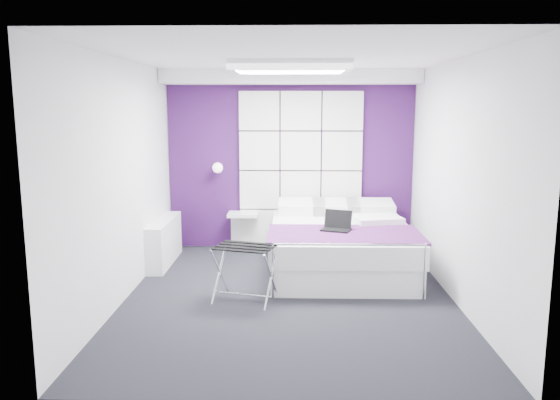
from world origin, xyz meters
name	(u,v)px	position (x,y,z in m)	size (l,w,h in m)	color
floor	(289,297)	(0.00, 0.00, 0.00)	(4.40, 4.40, 0.00)	black
ceiling	(290,57)	(0.00, 0.00, 2.60)	(4.40, 4.40, 0.00)	white
wall_back	(290,161)	(0.00, 2.20, 1.30)	(3.60, 3.60, 0.00)	silver
wall_left	(123,181)	(-1.80, 0.00, 1.30)	(4.40, 4.40, 0.00)	silver
wall_right	(458,182)	(1.80, 0.00, 1.30)	(4.40, 4.40, 0.00)	silver
accent_wall	(290,161)	(0.00, 2.19, 1.30)	(3.58, 0.02, 2.58)	#351045
soffit	(291,77)	(0.00, 1.95, 2.50)	(3.58, 0.50, 0.20)	white
headboard	(301,170)	(0.15, 2.14, 1.17)	(1.80, 0.08, 2.30)	white
skylight	(290,66)	(0.00, 0.60, 2.55)	(1.36, 0.86, 0.12)	white
wall_lamp	(218,167)	(-1.05, 2.06, 1.22)	(0.15, 0.15, 0.15)	white
radiator	(164,241)	(-1.69, 1.30, 0.30)	(0.22, 1.20, 0.60)	white
bed	(340,245)	(0.65, 1.05, 0.32)	(1.81, 2.19, 0.76)	white
nightstand	(243,214)	(-0.69, 2.02, 0.54)	(0.44, 0.34, 0.05)	white
luggage_rack	(245,273)	(-0.48, -0.12, 0.31)	(0.62, 0.46, 0.61)	silver
laptop	(336,225)	(0.56, 0.67, 0.68)	(0.33, 0.24, 0.24)	black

